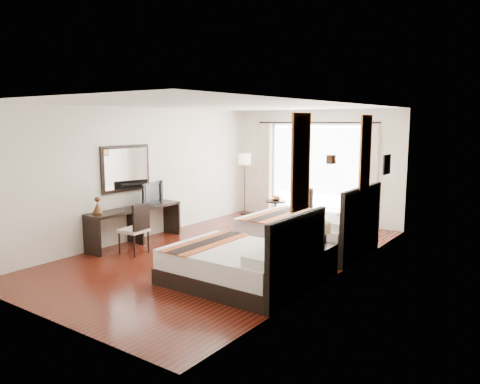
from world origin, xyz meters
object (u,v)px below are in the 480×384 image
Objects in this scene: bed_near at (241,265)px; console_desk at (135,225)px; window_chair at (301,215)px; nightstand at (319,260)px; table_lamp at (324,230)px; television at (149,194)px; side_table at (275,212)px; floor_lamp at (245,163)px; desk_chair at (135,238)px; bed_far at (308,232)px; fruit_bowl at (276,199)px; vase at (316,244)px.

bed_near is 0.98× the size of console_desk.
console_desk is at bearing -9.13° from window_chair.
bed_near is 1.33m from nightstand.
bed_near is 6.01× the size of table_lamp.
console_desk is at bearing 159.09° from television.
table_lamp is (0.00, 0.15, 0.49)m from nightstand.
window_chair is (0.67, 0.09, -0.00)m from side_table.
floor_lamp reaches higher than console_desk.
desk_chair reaches higher than table_lamp.
bed_far reaches higher than fruit_bowl.
bed_far is 3.92m from floor_lamp.
vase is at bearing -110.41° from television.
bed_near is at bearing -13.03° from console_desk.
television reaches higher than table_lamp.
console_desk is 3.99m from window_chair.
desk_chair is (-3.45, -1.01, -0.45)m from table_lamp.
console_desk is (-4.02, -0.47, -0.37)m from table_lamp.
side_table is (-2.67, 3.02, 0.03)m from nightstand.
console_desk is 3.62m from fruit_bowl.
nightstand is 4.03m from side_table.
bed_far is 2.54× the size of window_chair.
television is (-4.00, 0.07, 0.74)m from nightstand.
nightstand is 4.04m from fruit_bowl.
fruit_bowl is at bearing 114.39° from bed_near.
fruit_bowl reaches higher than side_table.
bed_near is 3.46m from television.
vase reaches higher than side_table.
desk_chair is 3.96m from side_table.
nightstand is 4.49× the size of vase.
bed_near is 2.43m from bed_far.
console_desk is 2.25× the size of desk_chair.
bed_far is at bearing 123.33° from nightstand.
console_desk is 3.61m from side_table.
console_desk is 4.01m from floor_lamp.
table_lamp is 0.37× the size of desk_chair.
table_lamp reaches higher than fruit_bowl.
side_table is 0.62× the size of window_chair.
bed_far is 19.64× the size of vase.
nightstand is 3.70m from window_chair.
bed_far is 1.43× the size of floor_lamp.
window_chair is at bearing -12.82° from floor_lamp.
vase is 0.13× the size of window_chair.
fruit_bowl is at bearing 130.21° from vase.
bed_near reaches higher than vase.
window_chair is (-1.10, 1.75, -0.06)m from bed_far.
floor_lamp is 1.63m from fruit_bowl.
desk_chair is (-3.45, -0.86, 0.04)m from nightstand.
nightstand is 1.50× the size of table_lamp.
desk_chair is at bearing -83.22° from floor_lamp.
console_desk is (-4.01, -0.22, -0.18)m from vase.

